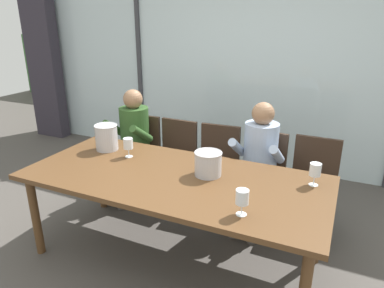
% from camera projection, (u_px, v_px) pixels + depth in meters
% --- Properties ---
extents(ground, '(14.00, 14.00, 0.00)m').
position_uv_depth(ground, '(216.00, 203.00, 3.88)').
color(ground, '#4C4742').
extents(window_glass_panel, '(7.60, 0.03, 2.60)m').
position_uv_depth(window_glass_panel, '(254.00, 70.00, 4.50)').
color(window_glass_panel, silver).
rests_on(window_glass_panel, ground).
extents(window_mullion_left, '(0.06, 0.06, 2.60)m').
position_uv_depth(window_mullion_left, '(140.00, 63.00, 5.15)').
color(window_mullion_left, '#38383D').
rests_on(window_mullion_left, ground).
extents(hillside_vineyard, '(13.60, 2.40, 1.51)m').
position_uv_depth(hillside_vineyard, '(295.00, 74.00, 7.67)').
color(hillside_vineyard, '#386633').
rests_on(hillside_vineyard, ground).
extents(curtain_heavy_drape, '(0.56, 0.20, 2.60)m').
position_uv_depth(curtain_heavy_drape, '(44.00, 59.00, 5.70)').
color(curtain_heavy_drape, '#332D38').
rests_on(curtain_heavy_drape, ground).
extents(dining_table, '(2.40, 1.07, 0.77)m').
position_uv_depth(dining_table, '(174.00, 183.00, 2.79)').
color(dining_table, brown).
rests_on(dining_table, ground).
extents(chair_near_curtain, '(0.45, 0.45, 0.90)m').
position_uv_depth(chair_near_curtain, '(140.00, 149.00, 4.00)').
color(chair_near_curtain, '#332319').
rests_on(chair_near_curtain, ground).
extents(chair_left_of_center, '(0.45, 0.45, 0.90)m').
position_uv_depth(chair_left_of_center, '(175.00, 155.00, 3.82)').
color(chair_left_of_center, '#332319').
rests_on(chair_left_of_center, ground).
extents(chair_center, '(0.46, 0.46, 0.90)m').
position_uv_depth(chair_center, '(217.00, 162.00, 3.64)').
color(chair_center, '#332319').
rests_on(chair_center, ground).
extents(chair_right_of_center, '(0.49, 0.49, 0.90)m').
position_uv_depth(chair_right_of_center, '(261.00, 170.00, 3.46)').
color(chair_right_of_center, '#332319').
rests_on(chair_right_of_center, ground).
extents(chair_near_window_right, '(0.44, 0.44, 0.90)m').
position_uv_depth(chair_near_window_right, '(313.00, 178.00, 3.28)').
color(chair_near_window_right, '#332319').
rests_on(chair_near_window_right, ground).
extents(person_olive_shirt, '(0.49, 0.63, 1.21)m').
position_uv_depth(person_olive_shirt, '(131.00, 137.00, 3.85)').
color(person_olive_shirt, '#2D5123').
rests_on(person_olive_shirt, ground).
extents(person_pale_blue_shirt, '(0.48, 0.63, 1.21)m').
position_uv_depth(person_pale_blue_shirt, '(258.00, 158.00, 3.29)').
color(person_pale_blue_shirt, '#9EB2D1').
rests_on(person_pale_blue_shirt, ground).
extents(ice_bucket_primary, '(0.22, 0.22, 0.19)m').
position_uv_depth(ice_bucket_primary, '(208.00, 163.00, 2.74)').
color(ice_bucket_primary, '#B7B7BC').
rests_on(ice_bucket_primary, dining_table).
extents(ice_bucket_secondary, '(0.21, 0.21, 0.24)m').
position_uv_depth(ice_bucket_secondary, '(106.00, 137.00, 3.27)').
color(ice_bucket_secondary, '#B7B7BC').
rests_on(ice_bucket_secondary, dining_table).
extents(wine_glass_by_left_taster, '(0.08, 0.08, 0.17)m').
position_uv_depth(wine_glass_by_left_taster, '(315.00, 170.00, 2.57)').
color(wine_glass_by_left_taster, silver).
rests_on(wine_glass_by_left_taster, dining_table).
extents(wine_glass_near_bucket, '(0.08, 0.08, 0.17)m').
position_uv_depth(wine_glass_near_bucket, '(242.00, 198.00, 2.18)').
color(wine_glass_near_bucket, silver).
rests_on(wine_glass_near_bucket, dining_table).
extents(wine_glass_center_pour, '(0.08, 0.08, 0.17)m').
position_uv_depth(wine_glass_center_pour, '(128.00, 144.00, 3.09)').
color(wine_glass_center_pour, silver).
rests_on(wine_glass_center_pour, dining_table).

